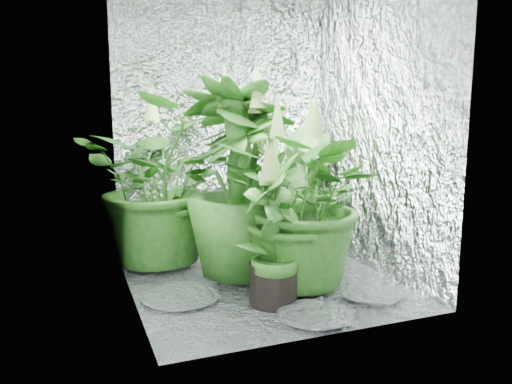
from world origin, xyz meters
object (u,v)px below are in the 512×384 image
object	(u,v)px
plant_d	(240,181)
plant_f	(274,231)
plant_b	(271,201)
plant_e	(300,199)
circulation_fan	(305,229)
plant_a	(160,181)
plant_c	(307,191)

from	to	relation	value
plant_d	plant_f	size ratio (longest dim) A/B	1.46
plant_b	plant_f	world-z (taller)	plant_b
plant_e	circulation_fan	bearing A→B (deg)	61.28
plant_a	circulation_fan	bearing A→B (deg)	1.76
plant_c	plant_f	xyz separation A→B (m)	(-0.67, -0.94, -0.04)
plant_f	plant_b	bearing A→B (deg)	68.70
plant_e	circulation_fan	xyz separation A→B (m)	(0.45, 0.82, -0.40)
plant_b	plant_f	size ratio (longest dim) A/B	1.11
plant_c	plant_f	bearing A→B (deg)	-125.70
plant_b	plant_d	size ratio (longest dim) A/B	0.76
plant_e	plant_f	bearing A→B (deg)	-150.44
plant_a	plant_e	bearing A→B (deg)	-49.59
plant_a	plant_f	size ratio (longest dim) A/B	1.35
plant_f	circulation_fan	xyz separation A→B (m)	(0.67, 0.95, -0.26)
plant_f	plant_a	bearing A→B (deg)	116.22
circulation_fan	plant_d	bearing A→B (deg)	-170.38
plant_b	plant_c	size ratio (longest dim) A/B	1.01
plant_d	circulation_fan	world-z (taller)	plant_d
plant_c	plant_f	distance (m)	1.15
plant_c	plant_e	world-z (taller)	plant_e
plant_a	circulation_fan	size ratio (longest dim) A/B	3.39
plant_d	plant_f	xyz separation A→B (m)	(0.02, -0.49, -0.22)
plant_c	plant_e	xyz separation A→B (m)	(-0.45, -0.81, 0.10)
plant_a	plant_e	world-z (taller)	plant_a
plant_d	plant_f	world-z (taller)	plant_d
plant_b	plant_e	world-z (taller)	plant_e
plant_a	plant_f	distance (m)	1.04
plant_d	plant_e	size ratio (longest dim) A/B	1.15
plant_b	circulation_fan	size ratio (longest dim) A/B	2.79
plant_e	plant_c	bearing A→B (deg)	60.89
plant_a	plant_c	distance (m)	1.13
plant_c	circulation_fan	size ratio (longest dim) A/B	2.76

